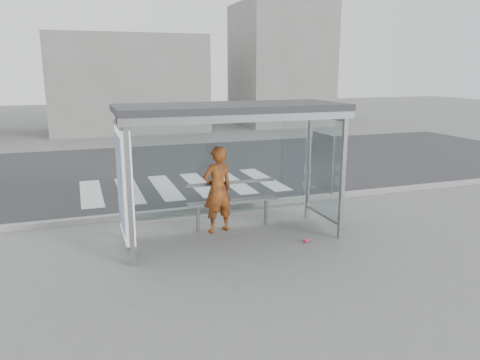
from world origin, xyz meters
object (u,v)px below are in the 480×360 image
person (218,190)px  soda_can (307,241)px  bus_shelter (212,139)px  bench (232,201)px

person → soda_can: size_ratio=14.20×
person → soda_can: person is taller
bus_shelter → bench: (0.57, 0.51, -1.40)m
person → bench: (0.34, 0.09, -0.30)m
bench → soda_can: 1.76m
bus_shelter → bench: 1.59m
person → soda_can: bearing=127.7°
bus_shelter → bench: bus_shelter is taller
bench → bus_shelter: bearing=-138.1°
person → soda_can: 2.04m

